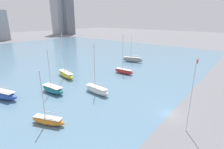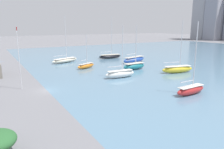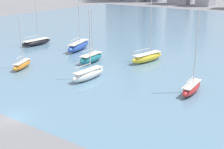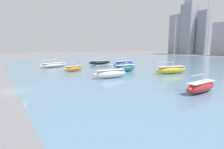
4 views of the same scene
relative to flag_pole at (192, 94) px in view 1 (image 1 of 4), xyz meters
The scene contains 10 objects.
ground_plane 8.95m from the flag_pole, 49.52° to the left, with size 500.00×500.00×0.00m, color slate.
harbor_water 74.71m from the flag_pole, 87.17° to the left, with size 180.00×140.00×0.00m.
flag_pole is the anchor object (origin of this frame).
sailboat_orange 25.70m from the flag_pole, 124.31° to the left, with size 4.20×6.94×10.39m.
sailboat_teal 33.46m from the flag_pole, 99.05° to the left, with size 2.99×7.82×11.74m.
sailboat_red 34.66m from the flag_pole, 53.78° to the left, with size 2.14×7.50×13.73m.
sailboat_yellow 40.88m from the flag_pole, 83.18° to the left, with size 4.16×9.79×14.41m.
sailboat_gray 50.79m from the flag_pole, 43.10° to the left, with size 4.31×9.74×11.48m.
sailboat_white 23.96m from the flag_pole, 85.78° to the left, with size 2.44×8.32×13.08m.
sailboat_blue 42.84m from the flag_pole, 110.79° to the left, with size 5.32×11.14×13.02m.
Camera 1 is at (-32.26, -10.47, 18.86)m, focal length 28.00 mm.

